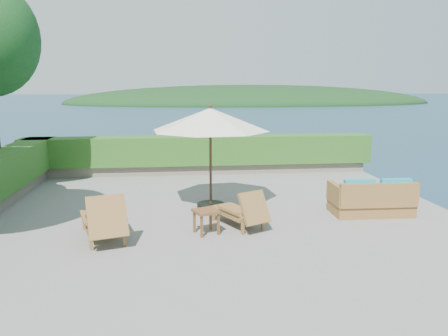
{
  "coord_description": "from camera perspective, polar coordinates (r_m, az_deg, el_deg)",
  "views": [
    {
      "loc": [
        -0.9,
        -9.88,
        3.15
      ],
      "look_at": [
        0.3,
        0.8,
        1.1
      ],
      "focal_mm": 35.0,
      "sensor_mm": 36.0,
      "label": 1
    }
  ],
  "objects": [
    {
      "name": "hedge_far",
      "position": [
        15.67,
        -3.06,
        2.34
      ],
      "size": [
        12.4,
        0.9,
        1.0
      ],
      "primitive_type": "cube",
      "color": "#254E16",
      "rests_on": "planter_wall_far"
    },
    {
      "name": "ocean",
      "position": [
        11.67,
        -1.1,
        -21.0
      ],
      "size": [
        600.0,
        600.0,
        0.0
      ],
      "primitive_type": "plane",
      "color": "#163445",
      "rests_on": "ground"
    },
    {
      "name": "lounge_left",
      "position": [
        9.34,
        -15.46,
        -6.48
      ],
      "size": [
        1.23,
        1.96,
        1.05
      ],
      "rotation": [
        0.0,
        0.0,
        0.29
      ],
      "color": "olive",
      "rests_on": "ground"
    },
    {
      "name": "ground",
      "position": [
        10.41,
        -1.16,
        -6.81
      ],
      "size": [
        12.0,
        12.0,
        0.0
      ],
      "primitive_type": "plane",
      "color": "gray",
      "rests_on": "ground"
    },
    {
      "name": "side_table",
      "position": [
        9.38,
        -2.34,
        -6.05
      ],
      "size": [
        0.64,
        0.64,
        0.53
      ],
      "rotation": [
        0.0,
        0.0,
        0.36
      ],
      "color": "brown",
      "rests_on": "ground"
    },
    {
      "name": "patio_umbrella",
      "position": [
        11.04,
        -1.79,
        6.23
      ],
      "size": [
        3.73,
        3.73,
        2.69
      ],
      "rotation": [
        0.0,
        0.0,
        -0.29
      ],
      "color": "black",
      "rests_on": "ground"
    },
    {
      "name": "foundation",
      "position": [
        10.98,
        -1.12,
        -14.56
      ],
      "size": [
        12.0,
        12.0,
        3.0
      ],
      "primitive_type": "cube",
      "color": "#554D44",
      "rests_on": "ocean"
    },
    {
      "name": "offshore_island",
      "position": [
        152.22,
        3.41,
        8.45
      ],
      "size": [
        126.0,
        57.6,
        12.6
      ],
      "primitive_type": "ellipsoid",
      "color": "black",
      "rests_on": "ocean"
    },
    {
      "name": "wicker_loveseat",
      "position": [
        11.34,
        18.75,
        -3.97
      ],
      "size": [
        1.98,
        1.05,
        0.95
      ],
      "rotation": [
        0.0,
        0.0,
        -0.03
      ],
      "color": "olive",
      "rests_on": "ground"
    },
    {
      "name": "lounge_right",
      "position": [
        9.83,
        2.24,
        -5.6
      ],
      "size": [
        1.28,
        1.67,
        0.9
      ],
      "rotation": [
        0.0,
        0.0,
        0.48
      ],
      "color": "olive",
      "rests_on": "ground"
    },
    {
      "name": "planter_wall_far",
      "position": [
        15.79,
        -3.04,
        -0.07
      ],
      "size": [
        12.0,
        0.6,
        0.36
      ],
      "primitive_type": "cube",
      "color": "slate",
      "rests_on": "ground"
    }
  ]
}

